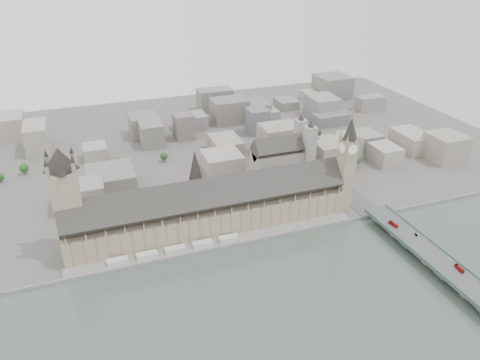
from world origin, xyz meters
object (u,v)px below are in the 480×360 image
object	(u,v)px
palace_of_westminster	(209,209)
red_bus_south	(459,268)
victoria_tower	(67,197)
car_silver	(416,235)
westminster_abbey	(283,158)
car_approach	(350,182)
elizabeth_tower	(347,158)
red_bus_north	(393,224)
westminster_bridge	(424,253)

from	to	relation	value
palace_of_westminster	red_bus_south	distance (m)	219.68
palace_of_westminster	victoria_tower	bearing A→B (deg)	177.04
car_silver	westminster_abbey	bearing A→B (deg)	128.80
palace_of_westminster	car_approach	world-z (taller)	palace_of_westminster
victoria_tower	westminster_abbey	world-z (taller)	victoria_tower
elizabeth_tower	victoria_tower	distance (m)	260.64
palace_of_westminster	red_bus_north	bearing A→B (deg)	-23.36
palace_of_westminster	car_silver	world-z (taller)	palace_of_westminster
elizabeth_tower	victoria_tower	size ratio (longest dim) A/B	1.07
elizabeth_tower	westminster_abbey	xyz separation A→B (m)	(-27.08, 87.00, -33.01)
westminster_bridge	red_bus_north	bearing A→B (deg)	96.02
red_bus_north	car_silver	distance (m)	22.81
victoria_tower	red_bus_north	size ratio (longest dim) A/B	9.49
red_bus_north	car_silver	world-z (taller)	red_bus_north
westminster_abbey	car_silver	world-z (taller)	westminster_abbey
elizabeth_tower	westminster_bridge	xyz separation A→B (m)	(24.00, -95.50, -52.96)
elizabeth_tower	victoria_tower	bearing A→B (deg)	176.04
elizabeth_tower	car_silver	bearing A→B (deg)	-69.16
car_silver	westminster_bridge	bearing A→B (deg)	-86.60
westminster_abbey	car_silver	xyz separation A→B (m)	(56.47, -164.21, -14.18)
palace_of_westminster	red_bus_north	size ratio (longest dim) A/B	25.15
westminster_abbey	elizabeth_tower	bearing A→B (deg)	-72.71
palace_of_westminster	car_silver	xyz separation A→B (m)	(167.39, -88.91, -11.81)
palace_of_westminster	westminster_abbey	world-z (taller)	westminster_abbey
westminster_bridge	red_bus_south	world-z (taller)	red_bus_south
elizabeth_tower	westminster_abbey	bearing A→B (deg)	107.29
westminster_bridge	car_approach	bearing A→B (deg)	88.15
westminster_abbey	car_approach	bearing A→B (deg)	-45.12
elizabeth_tower	car_approach	world-z (taller)	elizabeth_tower
car_silver	car_approach	distance (m)	108.81
westminster_abbey	red_bus_north	bearing A→B (deg)	-71.88
elizabeth_tower	red_bus_north	bearing A→B (deg)	-70.61
victoria_tower	car_silver	bearing A→B (deg)	-18.21
westminster_abbey	car_approach	xyz separation A→B (m)	(55.17, -55.41, -14.08)
westminster_bridge	westminster_abbey	size ratio (longest dim) A/B	4.78
palace_of_westminster	elizabeth_tower	size ratio (longest dim) A/B	2.47
westminster_abbey	red_bus_south	size ratio (longest dim) A/B	6.57
elizabeth_tower	red_bus_south	bearing A→B (deg)	-77.17
westminster_bridge	westminster_abbey	distance (m)	190.56
elizabeth_tower	palace_of_westminster	bearing A→B (deg)	175.15
palace_of_westminster	car_approach	distance (m)	167.69
victoria_tower	car_silver	size ratio (longest dim) A/B	25.48
palace_of_westminster	car_approach	size ratio (longest dim) A/B	51.39
elizabeth_tower	car_silver	world-z (taller)	elizabeth_tower
victoria_tower	red_bus_north	xyz separation A→B (m)	(279.89, -74.50, -43.49)
elizabeth_tower	car_silver	xyz separation A→B (m)	(29.39, -77.21, -47.19)
palace_of_westminster	elizabeth_tower	xyz separation A→B (m)	(138.00, -11.70, 35.38)
red_bus_south	car_approach	world-z (taller)	red_bus_south
westminster_bridge	red_bus_south	bearing A→B (deg)	-80.78
red_bus_south	palace_of_westminster	bearing A→B (deg)	148.16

